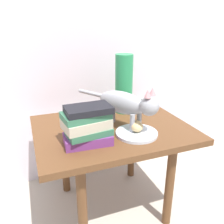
{
  "coord_description": "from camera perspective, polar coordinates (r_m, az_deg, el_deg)",
  "views": [
    {
      "loc": [
        -0.39,
        -1.03,
        1.01
      ],
      "look_at": [
        0.0,
        0.0,
        0.58
      ],
      "focal_mm": 38.05,
      "sensor_mm": 36.0,
      "label": 1
    }
  ],
  "objects": [
    {
      "name": "ground_plane",
      "position": [
        1.49,
        0.0,
        -21.28
      ],
      "size": [
        6.0,
        6.0,
        0.0
      ],
      "primitive_type": "plane",
      "color": "#B2A899"
    },
    {
      "name": "back_panel",
      "position": [
        1.5,
        -6.2,
        24.65
      ],
      "size": [
        4.0,
        0.04,
        2.2
      ],
      "primitive_type": "cube",
      "color": "silver",
      "rests_on": "ground"
    },
    {
      "name": "side_table",
      "position": [
        1.24,
        0.0,
        -6.36
      ],
      "size": [
        0.77,
        0.59,
        0.5
      ],
      "color": "brown",
      "rests_on": "ground"
    },
    {
      "name": "plate",
      "position": [
        1.13,
        5.93,
        -5.11
      ],
      "size": [
        0.2,
        0.2,
        0.01
      ],
      "primitive_type": "cylinder",
      "color": "silver",
      "rests_on": "side_table"
    },
    {
      "name": "bread_roll",
      "position": [
        1.13,
        5.93,
        -3.37
      ],
      "size": [
        0.08,
        0.09,
        0.05
      ],
      "primitive_type": "ellipsoid",
      "rotation": [
        0.0,
        0.0,
        1.35
      ],
      "color": "#E0BC7A",
      "rests_on": "plate"
    },
    {
      "name": "cat",
      "position": [
        1.14,
        3.53,
        1.98
      ],
      "size": [
        0.28,
        0.42,
        0.23
      ],
      "color": "#99999E",
      "rests_on": "side_table"
    },
    {
      "name": "book_stack",
      "position": [
        1.02,
        -5.96,
        -3.18
      ],
      "size": [
        0.21,
        0.15,
        0.17
      ],
      "color": "#72337A",
      "rests_on": "side_table"
    },
    {
      "name": "green_vase",
      "position": [
        1.36,
        2.87,
        6.73
      ],
      "size": [
        0.1,
        0.1,
        0.33
      ],
      "primitive_type": "cylinder",
      "color": "#288C51",
      "rests_on": "side_table"
    },
    {
      "name": "candle_jar",
      "position": [
        1.41,
        7.95,
        1.61
      ],
      "size": [
        0.07,
        0.07,
        0.08
      ],
      "color": "silver",
      "rests_on": "side_table"
    },
    {
      "name": "tv_remote",
      "position": [
        1.36,
        -5.27,
        -0.36
      ],
      "size": [
        0.16,
        0.09,
        0.02
      ],
      "primitive_type": "cube",
      "rotation": [
        0.0,
        0.0,
        -0.32
      ],
      "color": "black",
      "rests_on": "side_table"
    }
  ]
}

